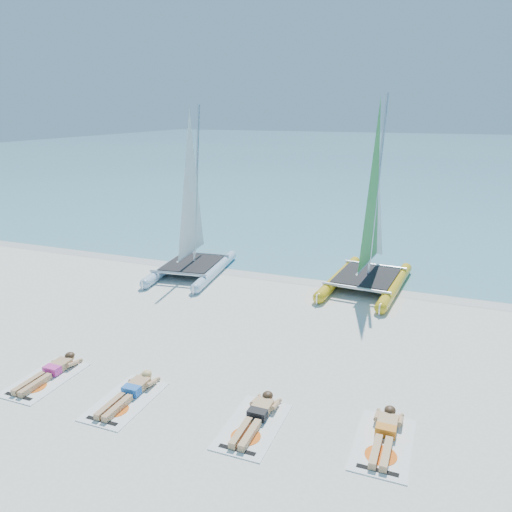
{
  "coord_description": "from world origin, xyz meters",
  "views": [
    {
      "loc": [
        5.65,
        -10.73,
        5.79
      ],
      "look_at": [
        0.96,
        1.2,
        1.99
      ],
      "focal_mm": 35.0,
      "sensor_mm": 36.0,
      "label": 1
    }
  ],
  "objects": [
    {
      "name": "sunbather_c",
      "position": [
        2.62,
        -2.98,
        0.12
      ],
      "size": [
        0.37,
        1.73,
        0.26
      ],
      "color": "tan",
      "rests_on": "towel_c"
    },
    {
      "name": "catamaran_blue",
      "position": [
        -2.9,
        4.68,
        1.83
      ],
      "size": [
        2.66,
        4.72,
        6.13
      ],
      "rotation": [
        0.0,
        0.0,
        0.12
      ],
      "color": "#ABBFE0",
      "rests_on": "ground"
    },
    {
      "name": "towel_a",
      "position": [
        -2.32,
        -3.28,
        0.01
      ],
      "size": [
        1.0,
        1.85,
        0.02
      ],
      "primitive_type": "cube",
      "color": "white",
      "rests_on": "ground"
    },
    {
      "name": "towel_b",
      "position": [
        -0.15,
        -3.35,
        0.01
      ],
      "size": [
        1.0,
        1.85,
        0.02
      ],
      "primitive_type": "cube",
      "color": "white",
      "rests_on": "ground"
    },
    {
      "name": "catamaran_yellow",
      "position": [
        3.35,
        5.88,
        2.05
      ],
      "size": [
        2.64,
        5.19,
        6.51
      ],
      "rotation": [
        0.0,
        0.0,
        -0.08
      ],
      "color": "yellow",
      "rests_on": "ground"
    },
    {
      "name": "sunbather_b",
      "position": [
        -0.15,
        -3.15,
        0.12
      ],
      "size": [
        0.37,
        1.73,
        0.26
      ],
      "color": "tan",
      "rests_on": "towel_b"
    },
    {
      "name": "sea",
      "position": [
        0.0,
        63.0,
        0.01
      ],
      "size": [
        140.0,
        115.0,
        0.01
      ],
      "primitive_type": "cube",
      "color": "#70BBBB",
      "rests_on": "ground"
    },
    {
      "name": "sunbather_a",
      "position": [
        -2.32,
        -3.09,
        0.12
      ],
      "size": [
        0.37,
        1.73,
        0.26
      ],
      "color": "tan",
      "rests_on": "towel_a"
    },
    {
      "name": "towel_d",
      "position": [
        5.0,
        -2.79,
        0.01
      ],
      "size": [
        1.0,
        1.85,
        0.02
      ],
      "primitive_type": "cube",
      "color": "white",
      "rests_on": "ground"
    },
    {
      "name": "towel_c",
      "position": [
        2.62,
        -3.17,
        0.01
      ],
      "size": [
        1.0,
        1.85,
        0.02
      ],
      "primitive_type": "cube",
      "color": "white",
      "rests_on": "ground"
    },
    {
      "name": "wet_sand_strip",
      "position": [
        0.0,
        5.5,
        0.0
      ],
      "size": [
        140.0,
        1.4,
        0.01
      ],
      "primitive_type": "cube",
      "color": "silver",
      "rests_on": "ground"
    },
    {
      "name": "ground",
      "position": [
        0.0,
        0.0,
        0.0
      ],
      "size": [
        140.0,
        140.0,
        0.0
      ],
      "primitive_type": "plane",
      "color": "white",
      "rests_on": "ground"
    },
    {
      "name": "sunbather_d",
      "position": [
        5.0,
        -2.6,
        0.12
      ],
      "size": [
        0.37,
        1.73,
        0.26
      ],
      "color": "tan",
      "rests_on": "towel_d"
    }
  ]
}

